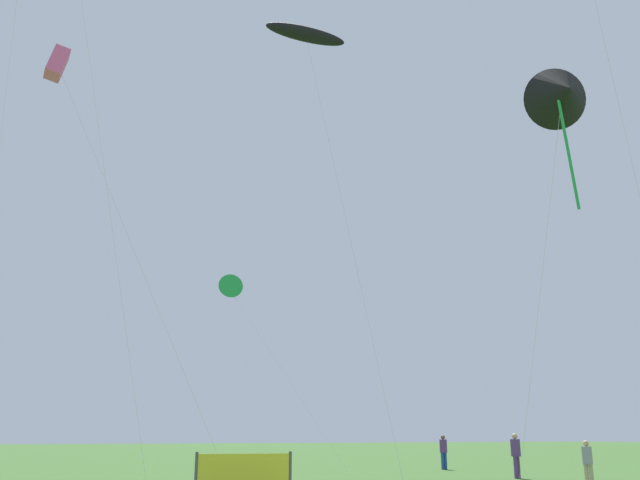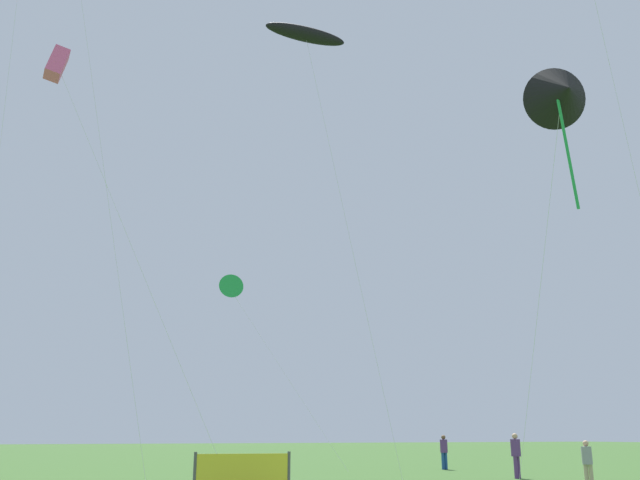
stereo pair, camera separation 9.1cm
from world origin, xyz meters
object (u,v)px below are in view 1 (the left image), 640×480
(person_standing_2, at_px, (443,449))
(kite_flying_2, at_px, (58,64))
(person_standing_0, at_px, (516,452))
(person_standing_1, at_px, (587,460))
(kite_flying_1, at_px, (562,94))
(kite_flying_3, at_px, (230,289))
(kite_flying_6, at_px, (305,34))
(event_banner, at_px, (244,477))

(person_standing_2, bearing_deg, kite_flying_2, -161.95)
(person_standing_0, height_order, person_standing_1, person_standing_0)
(kite_flying_1, bearing_deg, person_standing_1, 51.73)
(kite_flying_3, distance_m, kite_flying_6, 16.79)
(kite_flying_1, bearing_deg, event_banner, 170.81)
(person_standing_1, height_order, kite_flying_2, kite_flying_2)
(kite_flying_3, relative_size, event_banner, 4.50)
(person_standing_1, distance_m, kite_flying_6, 21.26)
(person_standing_0, bearing_deg, event_banner, -175.39)
(person_standing_2, height_order, kite_flying_1, kite_flying_1)
(person_standing_2, distance_m, kite_flying_6, 22.31)
(event_banner, bearing_deg, kite_flying_2, 127.24)
(person_standing_1, bearing_deg, person_standing_2, 127.56)
(person_standing_2, relative_size, event_banner, 0.70)
(kite_flying_1, bearing_deg, kite_flying_6, 121.39)
(person_standing_2, distance_m, event_banner, 21.00)
(kite_flying_2, relative_size, event_banner, 6.50)
(person_standing_0, bearing_deg, kite_flying_2, 157.38)
(person_standing_1, relative_size, person_standing_2, 0.89)
(kite_flying_3, bearing_deg, person_standing_1, -70.35)
(person_standing_1, bearing_deg, kite_flying_6, -169.10)
(person_standing_1, distance_m, kite_flying_1, 12.77)
(person_standing_1, distance_m, event_banner, 13.01)
(person_standing_2, distance_m, kite_flying_2, 26.33)
(kite_flying_1, bearing_deg, kite_flying_3, 101.76)
(kite_flying_6, bearing_deg, person_standing_1, -38.00)
(person_standing_0, relative_size, kite_flying_2, 0.11)
(person_standing_0, distance_m, kite_flying_6, 20.63)
(kite_flying_2, relative_size, kite_flying_3, 1.45)
(person_standing_0, distance_m, person_standing_2, 7.94)
(person_standing_0, bearing_deg, kite_flying_6, 151.77)
(kite_flying_6, bearing_deg, person_standing_0, -8.26)
(person_standing_1, xyz_separation_m, kite_flying_6, (-8.14, 6.36, 18.59))
(kite_flying_6, xyz_separation_m, event_banner, (-4.80, -7.70, -18.78))
(kite_flying_1, bearing_deg, person_standing_2, 72.59)
(kite_flying_1, height_order, event_banner, kite_flying_1)
(person_standing_0, relative_size, person_standing_1, 1.16)
(kite_flying_6, distance_m, event_banner, 20.86)
(kite_flying_3, bearing_deg, kite_flying_2, -127.73)
(person_standing_1, xyz_separation_m, event_banner, (-12.94, -1.34, -0.20))
(kite_flying_1, bearing_deg, person_standing_0, 67.14)
(person_standing_1, xyz_separation_m, kite_flying_3, (-7.28, 20.40, 9.42))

